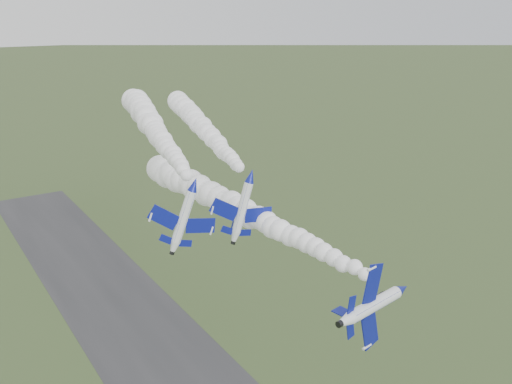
% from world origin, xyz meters
% --- Properties ---
extents(jet_lead, '(3.67, 13.15, 10.88)m').
position_xyz_m(jet_lead, '(13.04, -6.96, 32.81)').
color(jet_lead, white).
extents(smoke_trail_jet_lead, '(14.50, 57.68, 5.38)m').
position_xyz_m(smoke_trail_jet_lead, '(8.96, 24.74, 34.31)').
color(smoke_trail_jet_lead, white).
extents(jet_pair_left, '(9.54, 11.82, 3.97)m').
position_xyz_m(jet_pair_left, '(-2.14, 18.94, 42.10)').
color(jet_pair_left, white).
extents(smoke_trail_jet_pair_left, '(21.64, 64.54, 5.72)m').
position_xyz_m(smoke_trail_jet_pair_left, '(6.27, 52.91, 43.20)').
color(smoke_trail_jet_pair_left, white).
extents(jet_pair_right, '(9.86, 12.00, 3.72)m').
position_xyz_m(jet_pair_right, '(7.25, 18.88, 41.85)').
color(jet_pair_right, white).
extents(smoke_trail_jet_pair_right, '(15.85, 52.15, 4.80)m').
position_xyz_m(smoke_trail_jet_pair_right, '(14.03, 47.19, 43.48)').
color(smoke_trail_jet_pair_right, white).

